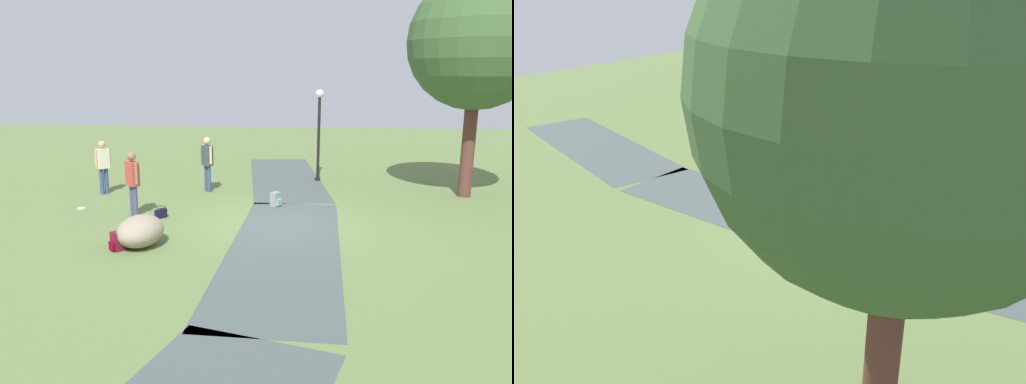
% 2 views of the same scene
% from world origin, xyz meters
% --- Properties ---
extents(ground_plane, '(48.00, 48.00, 0.00)m').
position_xyz_m(ground_plane, '(0.00, 0.00, 0.00)').
color(ground_plane, '#607741').
extents(footpath_segment_mid, '(8.05, 2.56, 0.01)m').
position_xyz_m(footpath_segment_mid, '(1.93, 0.26, 0.00)').
color(footpath_segment_mid, '#46514F').
rests_on(footpath_segment_mid, ground).
extents(footpath_segment_far, '(8.35, 4.41, 0.01)m').
position_xyz_m(footpath_segment_far, '(9.79, -0.87, 0.00)').
color(footpath_segment_far, '#46514F').
rests_on(footpath_segment_far, ground).
extents(large_shade_tree, '(4.01, 4.01, 6.65)m').
position_xyz_m(large_shade_tree, '(-3.61, 5.51, 4.62)').
color(large_shade_tree, brown).
rests_on(large_shade_tree, ground).
extents(lawn_boulder, '(1.41, 1.11, 0.69)m').
position_xyz_m(lawn_boulder, '(2.08, -2.90, 0.34)').
color(lawn_boulder, gray).
rests_on(lawn_boulder, ground).
extents(woman_with_handbag, '(0.42, 0.43, 1.73)m').
position_xyz_m(woman_with_handbag, '(-0.24, -3.85, 1.01)').
color(woman_with_handbag, '#47456C').
rests_on(woman_with_handbag, ground).
extents(man_near_boulder, '(0.43, 0.42, 1.68)m').
position_xyz_m(man_near_boulder, '(-2.74, -5.68, 0.97)').
color(man_near_boulder, '#35476C').
rests_on(man_near_boulder, ground).
extents(passerby_on_path, '(0.43, 0.42, 1.75)m').
position_xyz_m(passerby_on_path, '(-3.40, -2.50, 1.02)').
color(passerby_on_path, '#364866').
rests_on(passerby_on_path, ground).
extents(handbag_on_grass, '(0.38, 0.38, 0.31)m').
position_xyz_m(handbag_on_grass, '(-0.17, -3.11, 0.14)').
color(handbag_on_grass, black).
rests_on(handbag_on_grass, ground).
extents(backpack_by_boulder, '(0.35, 0.35, 0.40)m').
position_xyz_m(backpack_by_boulder, '(2.43, -3.32, 0.19)').
color(backpack_by_boulder, maroon).
rests_on(backpack_by_boulder, ground).
extents(spare_backpack_on_lawn, '(0.34, 0.35, 0.40)m').
position_xyz_m(spare_backpack_on_lawn, '(-1.78, -0.20, 0.19)').
color(spare_backpack_on_lawn, gray).
rests_on(spare_backpack_on_lawn, ground).
extents(frisbee_on_grass, '(0.23, 0.23, 0.02)m').
position_xyz_m(frisbee_on_grass, '(-0.88, -5.62, 0.01)').
color(frisbee_on_grass, white).
rests_on(frisbee_on_grass, ground).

